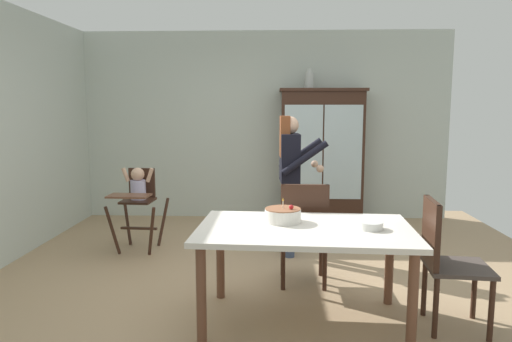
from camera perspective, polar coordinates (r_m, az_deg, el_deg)
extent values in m
plane|color=tan|center=(4.52, 0.06, -13.25)|extent=(6.24, 6.24, 0.00)
cube|color=beige|center=(6.85, 0.94, 5.52)|extent=(5.32, 0.06, 2.70)
cube|color=#382116|center=(6.66, 7.97, 1.65)|extent=(1.13, 0.42, 1.84)
cube|color=#382116|center=(6.62, 8.13, 9.75)|extent=(1.19, 0.48, 0.04)
cube|color=silver|center=(6.41, 5.79, 2.28)|extent=(0.52, 0.01, 1.29)
cube|color=silver|center=(6.47, 10.54, 2.23)|extent=(0.52, 0.01, 1.29)
cube|color=#382116|center=(6.65, 7.99, 2.44)|extent=(1.05, 0.36, 0.02)
cylinder|color=#B2B7B2|center=(6.61, 6.50, 10.91)|extent=(0.13, 0.13, 0.22)
cylinder|color=#B2B7B2|center=(6.62, 6.52, 12.07)|extent=(0.07, 0.07, 0.05)
cylinder|color=#382116|center=(5.41, -17.08, -6.93)|extent=(0.14, 0.13, 0.56)
cylinder|color=#382116|center=(5.26, -12.61, -7.20)|extent=(0.13, 0.14, 0.56)
cylinder|color=#382116|center=(5.81, -15.41, -5.87)|extent=(0.13, 0.14, 0.56)
cylinder|color=#382116|center=(5.67, -11.23, -6.07)|extent=(0.14, 0.13, 0.56)
cube|color=#382116|center=(5.54, -14.07, -6.78)|extent=(0.42, 0.06, 0.02)
cube|color=#382116|center=(5.47, -14.18, -3.53)|extent=(0.36, 0.36, 0.02)
cube|color=#382116|center=(5.58, -13.71, -1.38)|extent=(0.31, 0.05, 0.34)
cube|color=brown|center=(5.20, -15.22, -2.94)|extent=(0.45, 0.26, 0.02)
cylinder|color=#B2ADD1|center=(5.46, -14.16, -2.23)|extent=(0.17, 0.17, 0.22)
sphere|color=tan|center=(5.44, -14.22, -0.39)|extent=(0.15, 0.15, 0.15)
cylinder|color=tan|center=(5.49, -15.59, -0.44)|extent=(0.10, 0.05, 0.17)
cylinder|color=tan|center=(5.39, -12.81, -0.49)|extent=(0.10, 0.05, 0.17)
cylinder|color=#3D4C6B|center=(5.10, 4.14, -5.99)|extent=(0.11, 0.11, 0.82)
cylinder|color=#3D4C6B|center=(5.27, 3.97, -5.55)|extent=(0.11, 0.11, 0.82)
cube|color=black|center=(5.07, 4.13, 1.62)|extent=(0.22, 0.37, 0.52)
cube|color=white|center=(5.08, 5.29, 1.62)|extent=(0.01, 0.06, 0.49)
sphere|color=tan|center=(5.04, 4.16, 5.58)|extent=(0.19, 0.19, 0.19)
cube|color=brown|center=(5.04, 3.53, 4.22)|extent=(0.11, 0.21, 0.44)
cylinder|color=black|center=(4.88, 5.97, 1.57)|extent=(0.49, 0.10, 0.37)
sphere|color=tan|center=(4.92, 7.81, 0.29)|extent=(0.08, 0.08, 0.08)
cylinder|color=black|center=(5.28, 5.45, 2.04)|extent=(0.49, 0.10, 0.37)
sphere|color=tan|center=(5.31, 7.15, 0.86)|extent=(0.08, 0.08, 0.08)
cube|color=silver|center=(3.52, 5.96, -7.12)|extent=(1.64, 1.05, 0.04)
cylinder|color=brown|center=(3.33, -6.68, -14.77)|extent=(0.07, 0.07, 0.70)
cylinder|color=brown|center=(3.36, 18.53, -14.96)|extent=(0.07, 0.07, 0.70)
cylinder|color=brown|center=(4.06, -4.36, -10.51)|extent=(0.07, 0.07, 0.70)
cylinder|color=brown|center=(4.08, 15.93, -10.70)|extent=(0.07, 0.07, 0.70)
cylinder|color=white|center=(3.65, 3.29, -5.44)|extent=(0.28, 0.28, 0.10)
cylinder|color=#935B3D|center=(3.64, 3.30, -4.62)|extent=(0.27, 0.27, 0.01)
cylinder|color=#F2E5CC|center=(3.63, 3.30, -4.09)|extent=(0.01, 0.01, 0.06)
cone|color=yellow|center=(3.62, 3.31, -3.44)|extent=(0.02, 0.02, 0.02)
sphere|color=red|center=(3.60, 4.32, -4.40)|extent=(0.04, 0.04, 0.04)
cylinder|color=silver|center=(3.54, 13.78, -6.45)|extent=(0.18, 0.18, 0.05)
cylinder|color=#382116|center=(4.63, 7.93, -9.88)|extent=(0.04, 0.04, 0.45)
cylinder|color=#382116|center=(4.61, 3.27, -9.89)|extent=(0.04, 0.04, 0.45)
cylinder|color=#382116|center=(4.28, 8.38, -11.38)|extent=(0.04, 0.04, 0.45)
cylinder|color=#382116|center=(4.26, 3.32, -11.40)|extent=(0.04, 0.04, 0.45)
cube|color=#473D38|center=(4.37, 5.77, -7.63)|extent=(0.44, 0.44, 0.03)
cube|color=#382116|center=(4.11, 5.96, -4.94)|extent=(0.42, 0.04, 0.48)
cylinder|color=#382116|center=(4.13, 8.61, -4.94)|extent=(0.03, 0.03, 0.48)
cylinder|color=#382116|center=(4.11, 3.31, -4.94)|extent=(0.03, 0.03, 0.48)
cylinder|color=#382116|center=(3.75, 26.73, -14.96)|extent=(0.04, 0.04, 0.45)
cylinder|color=#382116|center=(4.08, 25.04, -13.02)|extent=(0.04, 0.04, 0.45)
cylinder|color=#382116|center=(3.65, 21.04, -15.27)|extent=(0.04, 0.04, 0.45)
cylinder|color=#382116|center=(3.99, 19.82, -13.22)|extent=(0.04, 0.04, 0.45)
cube|color=#473D38|center=(3.78, 23.36, -10.71)|extent=(0.48, 0.48, 0.03)
cube|color=#382116|center=(3.66, 20.54, -7.00)|extent=(0.08, 0.42, 0.48)
cylinder|color=#382116|center=(3.49, 21.21, -7.79)|extent=(0.03, 0.03, 0.48)
cylinder|color=#382116|center=(3.84, 19.92, -6.29)|extent=(0.03, 0.03, 0.48)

